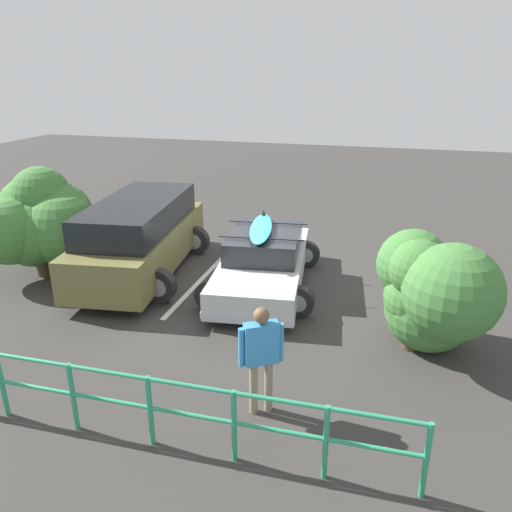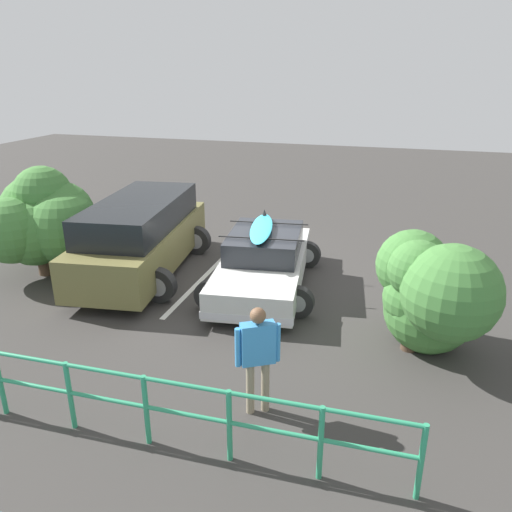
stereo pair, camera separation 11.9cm
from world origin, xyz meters
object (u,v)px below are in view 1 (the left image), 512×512
at_px(sedan_car, 264,261).
at_px(bush_near_left, 430,292).
at_px(bush_near_right, 41,220).
at_px(suv_car, 141,236).
at_px(person_bystander, 261,351).

distance_m(sedan_car, bush_near_left, 3.90).
bearing_deg(sedan_car, bush_near_right, 6.98).
bearing_deg(bush_near_left, sedan_car, -28.63).
height_order(sedan_car, suv_car, suv_car).
distance_m(bush_near_left, bush_near_right, 8.67).
xyz_separation_m(sedan_car, bush_near_right, (5.19, 0.64, 0.71)).
xyz_separation_m(sedan_car, suv_car, (2.98, 0.05, 0.34)).
distance_m(sedan_car, suv_car, 3.00).
bearing_deg(bush_near_right, sedan_car, -173.02).
xyz_separation_m(suv_car, person_bystander, (-4.08, 4.22, 0.06)).
height_order(person_bystander, bush_near_right, bush_near_right).
bearing_deg(person_bystander, bush_near_right, -30.04).
bearing_deg(bush_near_right, person_bystander, 149.96).
height_order(sedan_car, person_bystander, person_bystander).
relative_size(suv_car, person_bystander, 3.15).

